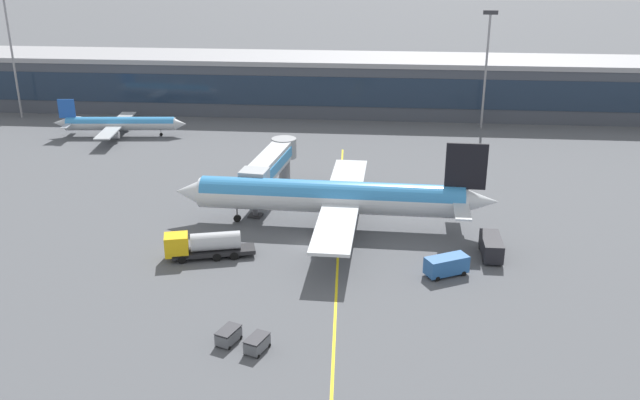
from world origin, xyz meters
The scene contains 13 objects.
ground_plane centered at (0.00, 0.00, 0.00)m, with size 700.00×700.00×0.00m, color #515459.
apron_lead_in_line centered at (3.90, 2.00, 0.00)m, with size 0.30×80.00×0.01m, color yellow.
terminal_building centered at (4.94, 71.48, 6.03)m, with size 198.11×16.76×12.03m.
main_airliner centered at (2.81, 6.28, 4.25)m, with size 43.37×34.23×12.22m.
jet_bridge centered at (-7.12, 17.13, 5.21)m, with size 5.90×19.34×6.94m.
fuel_tanker centered at (-12.07, -4.89, 1.75)m, with size 11.08×5.22×3.25m.
lavatory_truck centered at (22.75, -1.34, 1.42)m, with size 2.35×5.81×2.50m.
crew_van centered at (16.85, -6.95, 1.31)m, with size 5.40×4.19×2.30m.
baggage_cart_0 centered at (-5.13, -23.20, 0.78)m, with size 2.38×3.02×1.48m.
baggage_cart_1 centered at (-2.14, -24.35, 0.78)m, with size 2.38×3.02×1.48m.
commuter_jet_far centered at (-41.57, 47.22, 2.49)m, with size 25.88×20.49×7.30m.
apron_light_mast_1 centered at (29.13, 59.52, 13.60)m, with size 2.80×0.50×23.23m.
apron_light_mast_2 centered at (-67.98, 59.52, 15.14)m, with size 2.80×0.50×26.22m.
Camera 1 is at (8.87, -80.30, 37.10)m, focal length 39.18 mm.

